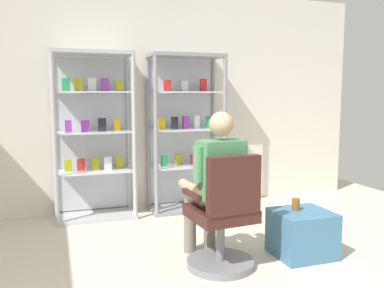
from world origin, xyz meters
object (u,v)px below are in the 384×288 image
at_px(office_chair, 224,223).
at_px(tea_glass, 296,204).
at_px(seated_shopkeeper, 215,180).
at_px(display_cabinet_left, 93,135).
at_px(storage_crate, 302,233).
at_px(display_cabinet_right, 185,132).

height_order(office_chair, tea_glass, office_chair).
bearing_deg(seated_shopkeeper, office_chair, -84.75).
bearing_deg(display_cabinet_left, office_chair, -65.24).
distance_m(display_cabinet_left, storage_crate, 2.54).
distance_m(display_cabinet_left, display_cabinet_right, 1.10).
bearing_deg(storage_crate, tea_glass, 127.38).
relative_size(display_cabinet_left, tea_glass, 17.38).
relative_size(display_cabinet_right, storage_crate, 3.89).
relative_size(seated_shopkeeper, storage_crate, 2.64).
bearing_deg(display_cabinet_left, storage_crate, -47.86).
bearing_deg(seated_shopkeeper, display_cabinet_right, 80.97).
xyz_separation_m(display_cabinet_right, tea_glass, (0.48, -1.74, -0.51)).
bearing_deg(tea_glass, display_cabinet_left, 132.27).
bearing_deg(storage_crate, display_cabinet_left, 132.14).
xyz_separation_m(office_chair, tea_glass, (0.73, 0.10, 0.06)).
distance_m(display_cabinet_left, tea_glass, 2.41).
height_order(display_cabinet_left, seated_shopkeeper, display_cabinet_left).
xyz_separation_m(seated_shopkeeper, storage_crate, (0.79, -0.11, -0.51)).
bearing_deg(seated_shopkeeper, display_cabinet_left, 116.43).
relative_size(office_chair, storage_crate, 1.97).
relative_size(display_cabinet_right, tea_glass, 17.38).
xyz_separation_m(display_cabinet_right, seated_shopkeeper, (-0.27, -1.68, -0.25)).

